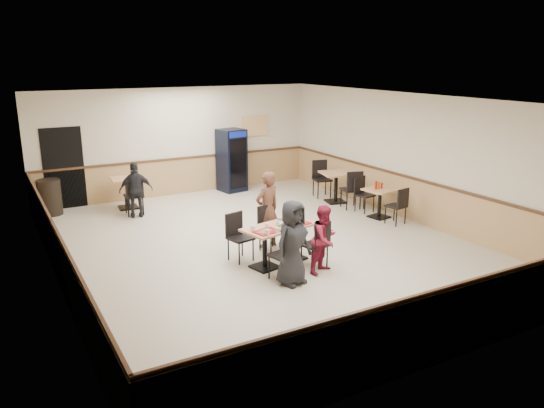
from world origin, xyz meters
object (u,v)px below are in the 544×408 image
lone_diner (136,190)px  diner_man_opposite (267,210)px  main_table (279,239)px  diner_woman_right (325,239)px  side_table_near (380,199)px  diner_woman_left (293,243)px  trash_bin (50,197)px  back_table (127,188)px  pepsi_cooler (232,160)px  side_table_far (336,183)px

lone_diner → diner_man_opposite: bearing=129.6°
main_table → lone_diner: bearing=97.2°
diner_woman_right → lone_diner: size_ratio=0.93×
main_table → diner_man_opposite: 1.00m
main_table → side_table_near: main_table is taller
diner_woman_left → trash_bin: size_ratio=1.69×
diner_woman_left → diner_man_opposite: size_ratio=0.94×
back_table → trash_bin: size_ratio=0.91×
diner_woman_right → pepsi_cooler: bearing=57.3°
side_table_near → pepsi_cooler: bearing=115.4°
diner_man_opposite → side_table_near: diner_man_opposite is taller
diner_man_opposite → back_table: 4.66m
diner_woman_right → side_table_far: diner_woman_right is taller
main_table → trash_bin: (-3.36, 5.57, -0.05)m
main_table → side_table_far: 4.67m
lone_diner → main_table: bearing=121.3°
diner_woman_right → pepsi_cooler: size_ratio=0.70×
back_table → pepsi_cooler: size_ratio=0.45×
trash_bin → lone_diner: bearing=-34.5°
diner_man_opposite → side_table_far: size_ratio=1.73×
diner_woman_right → side_table_near: 3.78m
diner_man_opposite → side_table_near: bearing=176.2°
main_table → side_table_far: (3.52, 3.07, 0.05)m
diner_woman_left → back_table: 6.27m
side_table_far → back_table: side_table_far is taller
diner_woman_left → side_table_far: (3.78, 4.00, -0.20)m
main_table → back_table: back_table is taller
diner_woman_left → diner_man_opposite: diner_man_opposite is taller
lone_diner → pepsi_cooler: size_ratio=0.75×
main_table → side_table_far: size_ratio=1.65×
main_table → diner_man_opposite: bearing=62.1°
lone_diner → diner_woman_left: bearing=115.4°
diner_woman_left → lone_diner: bearing=88.9°
diner_woman_right → side_table_near: bearing=11.9°
side_table_near → pepsi_cooler: (-2.00, 4.21, 0.43)m
main_table → trash_bin: trash_bin is taller
side_table_far → pepsi_cooler: (-1.89, 2.54, 0.36)m
diner_woman_right → side_table_near: diner_woman_right is taller
side_table_far → pepsi_cooler: 3.19m
main_table → side_table_near: (3.63, 1.40, -0.02)m
lone_diner → pepsi_cooler: (3.16, 1.30, 0.22)m
diner_woman_left → lone_diner: 5.39m
diner_man_opposite → back_table: (-1.79, 4.29, -0.26)m
main_table → pepsi_cooler: bearing=61.5°
diner_woman_left → diner_man_opposite: (0.51, 1.85, 0.05)m
back_table → diner_man_opposite: bearing=-67.4°
main_table → diner_woman_left: diner_woman_left is taller
diner_woman_left → back_table: size_ratio=1.85×
main_table → diner_woman_right: size_ratio=1.20×
main_table → trash_bin: bearing=108.8°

